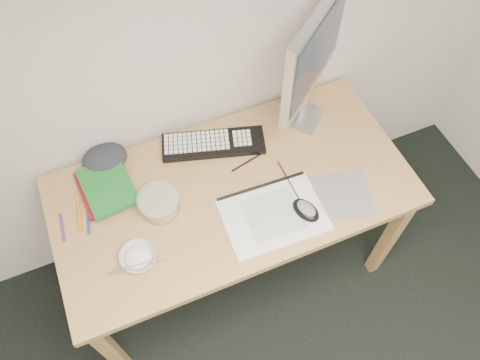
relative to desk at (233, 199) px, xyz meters
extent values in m
plane|color=silver|center=(-0.28, 0.37, 0.63)|extent=(3.60, 0.00, 3.60)
cube|color=tan|center=(-0.65, -0.30, -0.31)|extent=(0.05, 0.05, 0.71)
cube|color=tan|center=(0.65, -0.30, -0.31)|extent=(0.05, 0.05, 0.71)
cube|color=tan|center=(-0.65, 0.30, -0.31)|extent=(0.05, 0.05, 0.71)
cube|color=tan|center=(0.65, 0.30, -0.31)|extent=(0.05, 0.05, 0.71)
cube|color=tan|center=(0.00, 0.00, 0.06)|extent=(1.40, 0.70, 0.03)
cube|color=slate|center=(0.38, -0.19, 0.08)|extent=(0.28, 0.26, 0.00)
cube|color=white|center=(0.10, -0.17, 0.09)|extent=(0.39, 0.29, 0.01)
cube|color=black|center=(0.01, 0.22, 0.09)|extent=(0.44, 0.25, 0.02)
cube|color=silver|center=(0.42, 0.22, 0.09)|extent=(0.22, 0.22, 0.01)
cube|color=silver|center=(0.42, 0.22, 0.17)|extent=(0.05, 0.05, 0.16)
cube|color=silver|center=(0.42, 0.22, 0.45)|extent=(0.40, 0.33, 0.39)
cube|color=black|center=(0.42, 0.22, 0.46)|extent=(0.34, 0.28, 0.31)
ellipsoid|color=black|center=(0.21, -0.21, 0.11)|extent=(0.11, 0.14, 0.04)
imported|color=silver|center=(-0.42, -0.15, 0.10)|extent=(0.14, 0.14, 0.04)
cylinder|color=#AFB0B2|center=(-0.43, -0.18, 0.13)|extent=(0.21, 0.03, 0.02)
cylinder|color=#E7C151|center=(-0.29, 0.02, 0.12)|extent=(0.17, 0.17, 0.08)
cube|color=maroon|center=(-0.47, 0.19, 0.09)|extent=(0.18, 0.24, 0.02)
cube|color=#1C7027|center=(-0.45, 0.17, 0.12)|extent=(0.20, 0.26, 0.02)
ellipsoid|color=#24262C|center=(-0.42, 0.31, 0.11)|extent=(0.17, 0.14, 0.06)
cylinder|color=#CB6590|center=(0.01, 0.04, 0.09)|extent=(0.16, 0.01, 0.01)
cylinder|color=tan|center=(0.04, 0.02, 0.09)|extent=(0.18, 0.07, 0.01)
cylinder|color=black|center=(0.11, 0.09, 0.09)|extent=(0.17, 0.04, 0.01)
cylinder|color=#1E3AA3|center=(-0.55, 0.08, 0.09)|extent=(0.03, 0.12, 0.01)
cylinder|color=orange|center=(-0.58, 0.11, 0.09)|extent=(0.03, 0.14, 0.01)
cylinder|color=#682587|center=(-0.65, 0.09, 0.09)|extent=(0.02, 0.12, 0.01)
camera|label=1|loc=(-0.34, -0.88, 1.64)|focal=35.00mm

